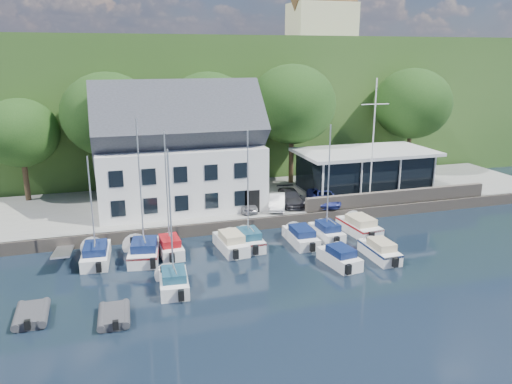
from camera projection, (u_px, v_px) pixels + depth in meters
ground at (330, 283)px, 31.84m from camera, size 180.00×180.00×0.00m
quay at (252, 201)px, 47.84m from camera, size 60.00×13.00×1.00m
quay_face at (274, 222)px, 41.85m from camera, size 60.00×0.30×1.00m
hillside at (180, 90)px, 86.84m from camera, size 160.00×75.00×16.00m
field_patch at (214, 43)px, 94.28m from camera, size 50.00×30.00×0.30m
farmhouse at (322, 15)px, 80.56m from camera, size 10.40×7.00×8.20m
harbor_building at (179, 158)px, 43.65m from camera, size 14.40×8.20×8.70m
club_pavilion at (364, 171)px, 48.86m from camera, size 13.20×7.20×4.10m
seawall at (398, 197)px, 45.29m from camera, size 18.00×0.50×1.20m
gangway at (65, 260)px, 35.50m from camera, size 1.20×6.00×1.40m
car_silver at (246, 204)px, 43.23m from camera, size 1.55×3.57×1.20m
car_white at (277, 201)px, 43.74m from camera, size 2.61×4.13×1.29m
car_dgrey at (290, 197)px, 44.91m from camera, size 2.39×4.73×1.32m
car_blue at (324, 197)px, 44.95m from camera, size 2.17×4.32×1.42m
flagpole at (373, 142)px, 44.05m from camera, size 2.68×0.20×11.16m
tree_0 at (22, 150)px, 45.20m from camera, size 6.87×6.87×9.39m
tree_1 at (110, 136)px, 46.05m from camera, size 8.51×8.51×11.63m
tree_2 at (209, 131)px, 49.10m from camera, size 8.43×8.43×11.53m
tree_3 at (292, 125)px, 51.22m from camera, size 8.93×8.93×12.21m
tree_5 at (411, 122)px, 55.56m from camera, size 8.55×8.55×11.68m
boat_r1_0 at (91, 205)px, 34.06m from camera, size 2.43×6.19×8.40m
boat_r1_1 at (141, 198)px, 34.38m from camera, size 3.15×6.15×9.08m
boat_r1_2 at (167, 199)px, 35.40m from camera, size 1.95×5.36×8.38m
boat_r1_3 at (231, 241)px, 37.03m from camera, size 2.30×5.81×1.46m
boat_r1_4 at (248, 191)px, 36.68m from camera, size 1.93×5.35×8.73m
boat_r1_5 at (301, 235)px, 38.46m from camera, size 1.93×5.92×1.35m
boat_r1_6 at (328, 186)px, 38.37m from camera, size 1.93×5.27×8.65m
boat_r1_7 at (359, 224)px, 40.59m from camera, size 2.55×6.33×1.46m
boat_r2_1 at (171, 225)px, 29.86m from camera, size 2.28×5.20×8.51m
boat_r2_3 at (339, 255)px, 34.43m from camera, size 2.45×5.25×1.39m
boat_r2_4 at (380, 249)px, 35.62m from camera, size 1.65×5.48×1.39m
dinghy_0 at (31, 313)px, 27.45m from camera, size 1.88×3.09×0.72m
dinghy_1 at (114, 314)px, 27.37m from camera, size 1.89×3.02×0.69m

